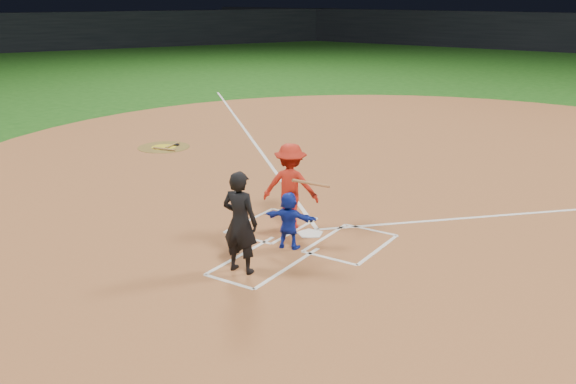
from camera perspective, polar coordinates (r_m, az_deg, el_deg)
The scene contains 13 objects.
ground at distance 13.64m, azimuth 1.98°, elevation -3.79°, with size 120.00×120.00×0.00m, color #174A12.
home_plate_dirt at distance 18.79m, azimuth 11.45°, elevation 1.88°, with size 28.00×28.00×0.01m, color brown.
stadium_wall_left at distance 59.86m, azimuth -21.92°, elevation 13.05°, with size 1.20×60.00×3.20m, color black.
home_plate at distance 13.63m, azimuth 1.98°, elevation -3.71°, with size 0.60×0.60×0.02m, color silver.
on_deck_circle at distance 21.57m, azimuth -10.98°, elevation 3.94°, with size 1.70×1.70×0.01m, color brown.
on_deck_logo at distance 21.56m, azimuth -10.98°, elevation 3.96°, with size 0.80×0.80×0.00m, color gold.
on_deck_bat_a at distance 21.63m, azimuth -10.24°, elevation 4.12°, with size 0.06×0.06×0.84m, color olive.
on_deck_bat_c at distance 21.14m, azimuth -10.95°, elevation 3.78°, with size 0.06×0.06×0.84m, color olive.
bat_weight_donut at distance 21.71m, azimuth -9.88°, elevation 4.17°, with size 0.19×0.19×0.05m, color black.
catcher at distance 12.72m, azimuth 0.08°, elevation -2.53°, with size 1.08×0.34×1.16m, color #152DB2.
umpire at distance 11.56m, azimuth -4.29°, elevation -2.70°, with size 0.70×0.46×1.91m, color black.
chalk_markings at distance 18.15m, azimuth 10.61°, elevation 1.40°, with size 28.35×17.32×0.01m.
batter_at_plate at distance 13.70m, azimuth 0.23°, elevation 0.51°, with size 1.56×1.09×1.87m.
Camera 1 is at (6.50, -10.92, 4.94)m, focal length 40.00 mm.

